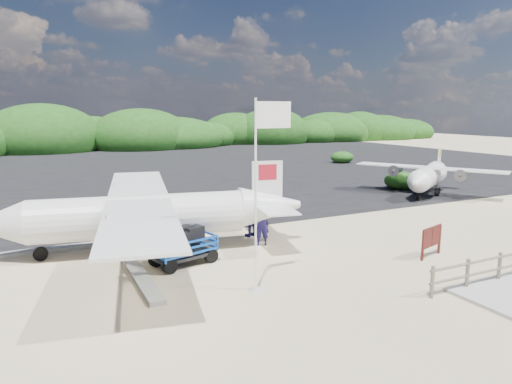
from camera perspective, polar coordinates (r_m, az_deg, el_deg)
ground at (r=16.99m, az=1.25°, el=-8.85°), size 160.00×160.00×0.00m
asphalt_apron at (r=45.21m, az=-16.49°, el=2.76°), size 90.00×50.00×0.04m
vegetation_band at (r=69.87m, az=-20.01°, el=5.07°), size 124.00×8.00×4.40m
fence at (r=17.20m, az=27.99°, el=-9.86°), size 6.40×2.00×1.10m
baggage_cart at (r=17.03m, az=-8.98°, el=-8.94°), size 2.74×2.01×1.22m
flagpole at (r=14.57m, az=-0.04°, el=-12.19°), size 1.18×0.49×5.90m
signboard at (r=18.87m, az=20.96°, el=-7.59°), size 1.47×0.55×1.22m
crew_a at (r=18.91m, az=0.70°, el=-4.14°), size 0.72×0.58×1.72m
crew_b at (r=20.96m, az=-10.13°, el=-2.83°), size 1.04×0.94×1.75m
crew_c at (r=20.16m, az=-0.58°, el=-2.85°), size 1.25×0.78×1.98m
aircraft_large at (r=42.17m, az=5.47°, el=2.62°), size 17.40×17.40×4.44m
aircraft_small at (r=46.82m, az=-23.47°, el=2.58°), size 10.68×10.68×2.80m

